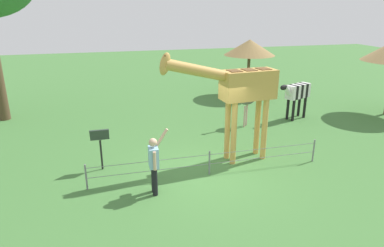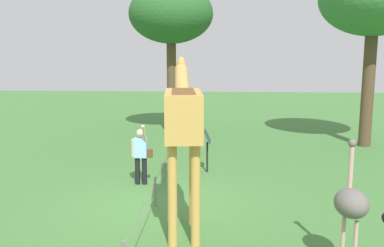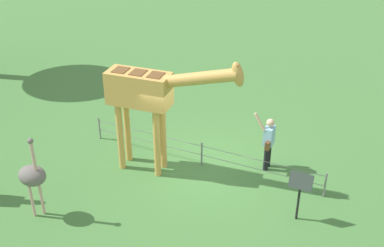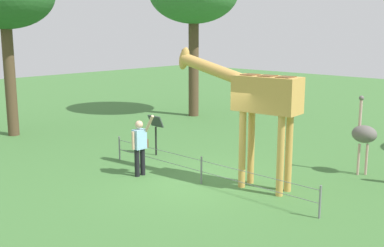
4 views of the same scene
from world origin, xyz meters
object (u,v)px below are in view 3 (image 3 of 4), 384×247
(visitor, at_px, (268,141))
(ostrich, at_px, (32,176))
(info_sign, at_px, (300,187))
(giraffe, at_px, (149,95))

(visitor, bearing_deg, ostrich, -135.63)
(visitor, relative_size, info_sign, 1.34)
(visitor, distance_m, ostrich, 6.27)
(visitor, height_order, info_sign, visitor)
(giraffe, relative_size, ostrich, 1.66)
(visitor, bearing_deg, info_sign, -53.53)
(giraffe, relative_size, info_sign, 2.83)
(giraffe, distance_m, visitor, 3.54)
(visitor, bearing_deg, giraffe, -154.01)
(visitor, height_order, ostrich, ostrich)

